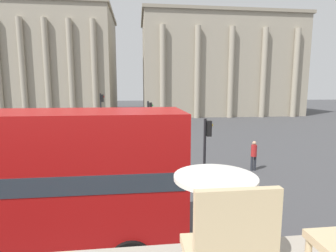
% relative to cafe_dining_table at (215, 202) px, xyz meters
% --- Properties ---
extents(cafe_dining_table, '(0.60, 0.60, 0.73)m').
position_rel_cafe_dining_table_xyz_m(cafe_dining_table, '(0.00, 0.00, 0.00)').
color(cafe_dining_table, '#2D2D30').
rests_on(cafe_dining_table, cafe_floor_slab).
extents(plaza_building_left, '(22.89, 16.42, 18.31)m').
position_rel_cafe_dining_table_xyz_m(plaza_building_left, '(-16.15, 49.16, 5.38)').
color(plaza_building_left, '#A39984').
rests_on(plaza_building_left, ground_plane).
extents(plaza_building_right, '(27.50, 14.20, 16.95)m').
position_rel_cafe_dining_table_xyz_m(plaza_building_right, '(14.06, 45.46, 4.71)').
color(plaza_building_right, '#A39984').
rests_on(plaza_building_right, ground_plane).
extents(traffic_light_near, '(0.42, 0.24, 3.27)m').
position_rel_cafe_dining_table_xyz_m(traffic_light_near, '(2.50, 9.49, -1.61)').
color(traffic_light_near, black).
rests_on(traffic_light_near, ground_plane).
extents(traffic_light_mid, '(0.42, 0.24, 3.74)m').
position_rel_cafe_dining_table_xyz_m(traffic_light_mid, '(0.23, 16.29, -1.32)').
color(traffic_light_mid, black).
rests_on(traffic_light_mid, ground_plane).
extents(traffic_light_far, '(0.42, 0.24, 4.15)m').
position_rel_cafe_dining_table_xyz_m(traffic_light_far, '(-3.90, 23.12, -1.08)').
color(traffic_light_far, black).
rests_on(traffic_light_far, ground_plane).
extents(pedestrian_white, '(0.32, 0.32, 1.69)m').
position_rel_cafe_dining_table_xyz_m(pedestrian_white, '(-2.00, 31.95, -2.80)').
color(pedestrian_white, '#282B33').
rests_on(pedestrian_white, ground_plane).
extents(pedestrian_yellow, '(0.32, 0.32, 1.66)m').
position_rel_cafe_dining_table_xyz_m(pedestrian_yellow, '(3.39, 23.50, -2.82)').
color(pedestrian_yellow, '#282B33').
rests_on(pedestrian_yellow, ground_plane).
extents(pedestrian_red, '(0.32, 0.32, 1.69)m').
position_rel_cafe_dining_table_xyz_m(pedestrian_red, '(5.88, 11.91, -2.80)').
color(pedestrian_red, '#282B33').
rests_on(pedestrian_red, ground_plane).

